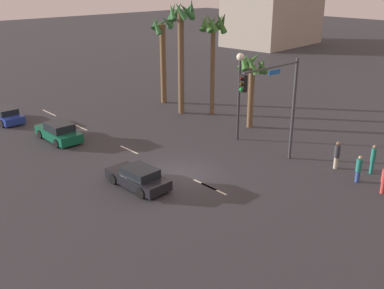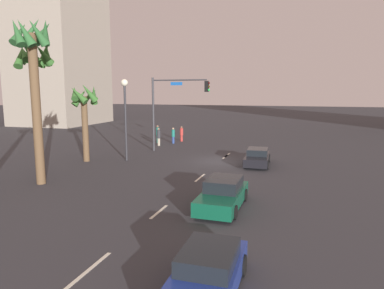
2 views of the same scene
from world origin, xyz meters
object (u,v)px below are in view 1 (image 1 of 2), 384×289
car_1 (59,132)px  palm_tree_2 (214,35)px  palm_tree_1 (163,44)px  palm_tree_3 (181,33)px  car_2 (138,178)px  streetlamp (239,81)px  traffic_signal (278,97)px  pedestrian_0 (384,179)px  palm_tree_0 (252,73)px  car_0 (5,115)px  pedestrian_3 (373,158)px  pedestrian_1 (337,154)px  pedestrian_2 (359,168)px

car_1 → palm_tree_2: (3.07, 13.23, 6.26)m
palm_tree_1 → palm_tree_3: bearing=-15.7°
car_2 → streetlamp: 11.13m
traffic_signal → pedestrian_0: 7.75m
car_2 → palm_tree_3: (-9.48, 11.81, 6.45)m
traffic_signal → palm_tree_0: traffic_signal is taller
car_0 → pedestrian_0: bearing=20.7°
car_0 → car_2: 17.72m
pedestrian_3 → palm_tree_3: size_ratio=0.19×
car_2 → palm_tree_2: 16.67m
pedestrian_1 → pedestrian_3: size_ratio=0.96×
streetlamp → pedestrian_2: bearing=-1.8°
car_0 → streetlamp: (16.23, 11.17, 3.93)m
streetlamp → palm_tree_2: 7.14m
car_0 → pedestrian_2: 28.27m
pedestrian_0 → pedestrian_1: pedestrian_1 is taller
pedestrian_1 → palm_tree_0: bearing=165.7°
pedestrian_0 → palm_tree_0: (-12.82, 3.52, 3.61)m
car_0 → pedestrian_0: (27.82, 10.52, 0.30)m
car_1 → streetlamp: 13.96m
palm_tree_2 → traffic_signal: bearing=-25.8°
car_0 → traffic_signal: bearing=23.5°
streetlamp → palm_tree_3: bearing=169.4°
streetlamp → palm_tree_2: palm_tree_2 is taller
car_1 → pedestrian_2: pedestrian_2 is taller
pedestrian_2 → palm_tree_3: bearing=174.2°
palm_tree_2 → palm_tree_3: size_ratio=0.90×
palm_tree_3 → pedestrian_3: bearing=-0.1°
palm_tree_3 → pedestrian_2: bearing=-5.8°
traffic_signal → pedestrian_0: (6.66, 1.34, -3.72)m
pedestrian_1 → palm_tree_1: 20.41m
pedestrian_3 → pedestrian_2: bearing=-89.3°
car_2 → palm_tree_0: (-2.69, 13.18, 3.92)m
car_1 → car_0: bearing=-170.7°
pedestrian_3 → palm_tree_1: palm_tree_1 is taller
traffic_signal → pedestrian_0: size_ratio=4.03×
palm_tree_1 → palm_tree_2: bearing=6.5°
palm_tree_2 → car_0: bearing=-125.6°
car_2 → car_1: bearing=178.2°
pedestrian_3 → traffic_signal: bearing=-144.8°
traffic_signal → pedestrian_2: traffic_signal is taller
palm_tree_0 → car_2: bearing=-78.4°
palm_tree_0 → palm_tree_1: 10.67m
traffic_signal → streetlamp: bearing=158.1°
palm_tree_2 → car_2: bearing=-61.5°
car_0 → palm_tree_0: 20.92m
car_2 → traffic_signal: size_ratio=0.62×
pedestrian_2 → palm_tree_1: 22.40m
pedestrian_2 → streetlamp: bearing=178.2°
pedestrian_0 → pedestrian_3: pedestrian_3 is taller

